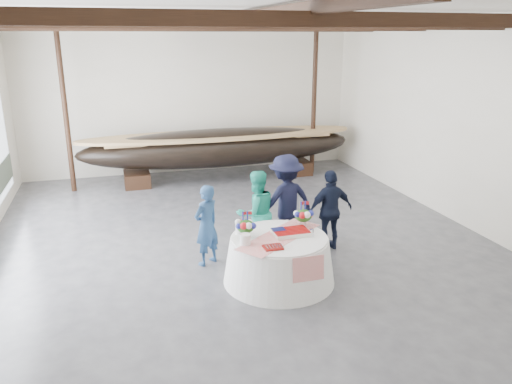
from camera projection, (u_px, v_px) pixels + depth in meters
name	position (u px, v px, depth m)	size (l,w,h in m)	color
floor	(242.00, 242.00, 10.30)	(10.00, 12.00, 0.01)	#3D3D42
wall_back	(190.00, 98.00, 15.11)	(10.00, 0.02, 4.50)	silver
wall_front	(424.00, 265.00, 4.13)	(10.00, 0.02, 4.50)	silver
wall_right	(460.00, 122.00, 10.97)	(0.02, 12.00, 4.50)	silver
ceiling	(239.00, 10.00, 8.95)	(10.00, 12.00, 0.01)	white
pavilion_structure	(229.00, 39.00, 9.84)	(9.80, 11.76, 4.50)	black
longboat_display	(220.00, 147.00, 14.47)	(8.03, 1.61, 1.50)	black
banquet_table	(279.00, 259.00, 8.54)	(1.92, 1.92, 0.82)	white
tabletop_items	(275.00, 225.00, 8.51)	(1.75, 1.50, 0.40)	red
guest_woman_blue	(206.00, 225.00, 9.09)	(0.56, 0.36, 1.52)	navy
guest_woman_teal	(256.00, 213.00, 9.50)	(0.81, 0.63, 1.67)	teal
guest_man_left	(286.00, 201.00, 9.86)	(1.21, 0.70, 1.88)	black
guest_man_right	(330.00, 210.00, 9.73)	(0.95, 0.39, 1.62)	black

